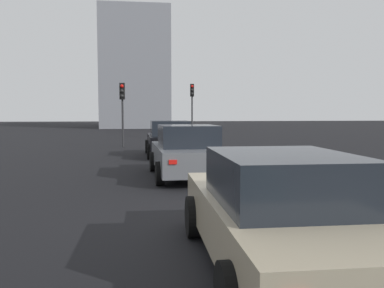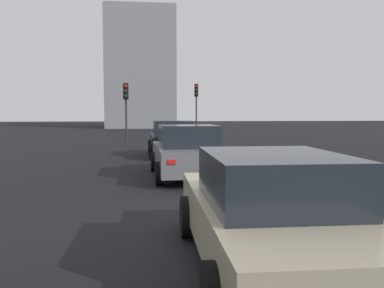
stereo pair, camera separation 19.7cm
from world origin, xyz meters
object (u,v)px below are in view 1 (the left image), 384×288
object	(u,v)px
car_black_lead	(170,139)
traffic_light_near_right	(192,99)
car_grey_second	(187,152)
traffic_light_near_left	(122,101)
car_beige_third	(278,213)

from	to	relation	value
car_black_lead	traffic_light_near_right	bearing A→B (deg)	-13.31
car_black_lead	car_grey_second	size ratio (longest dim) A/B	0.97
car_grey_second	traffic_light_near_right	world-z (taller)	traffic_light_near_right
car_grey_second	car_black_lead	bearing A→B (deg)	-1.04
car_black_lead	traffic_light_near_left	distance (m)	5.50
car_grey_second	traffic_light_near_left	world-z (taller)	traffic_light_near_left
car_grey_second	car_beige_third	distance (m)	7.21
car_beige_third	traffic_light_near_left	xyz separation A→B (m)	(17.78, 2.63, 1.85)
car_black_lead	car_beige_third	distance (m)	13.10
car_black_lead	traffic_light_near_right	size ratio (longest dim) A/B	1.04
car_grey_second	car_beige_third	xyz separation A→B (m)	(-7.20, -0.28, -0.04)
car_grey_second	traffic_light_near_right	distance (m)	17.23
car_black_lead	car_grey_second	bearing A→B (deg)	-179.94
car_grey_second	traffic_light_near_left	distance (m)	10.98
traffic_light_near_left	traffic_light_near_right	distance (m)	7.91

